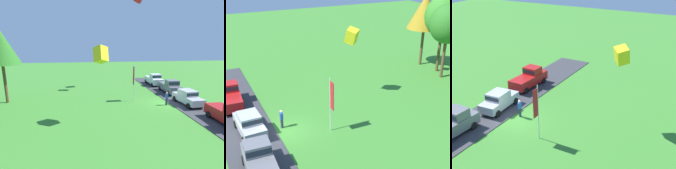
# 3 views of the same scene
# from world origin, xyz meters

# --- Properties ---
(ground_plane) EXTENTS (120.00, 120.00, 0.00)m
(ground_plane) POSITION_xyz_m (0.00, 0.00, 0.00)
(ground_plane) COLOR #3D842D
(pavement_strip) EXTENTS (36.00, 4.40, 0.06)m
(pavement_strip) POSITION_xyz_m (0.00, -2.89, 0.03)
(pavement_strip) COLOR #38383D
(pavement_strip) RESTS_ON ground
(car_sedan_far_end) EXTENTS (4.50, 2.17, 1.84)m
(car_sedan_far_end) POSITION_xyz_m (-0.95, -2.72, 1.04)
(car_sedan_far_end) COLOR #B7B7BC
(car_sedan_far_end) RESTS_ON ground
(car_pickup_by_flagpole) EXTENTS (5.07, 2.19, 2.14)m
(car_pickup_by_flagpole) POSITION_xyz_m (4.63, -3.15, 1.11)
(car_pickup_by_flagpole) COLOR slate
(car_pickup_by_flagpole) RESTS_ON ground
(car_pickup_mid_row) EXTENTS (5.01, 2.07, 2.14)m
(car_pickup_mid_row) POSITION_xyz_m (10.59, -2.88, 1.11)
(car_pickup_mid_row) COLOR white
(car_pickup_mid_row) RESTS_ON ground
(person_watching_sky) EXTENTS (0.36, 0.24, 1.71)m
(person_watching_sky) POSITION_xyz_m (-0.72, -0.03, 0.88)
(person_watching_sky) COLOR #2D334C
(person_watching_sky) RESTS_ON ground
(tree_center_back) EXTENTS (4.51, 4.51, 9.52)m
(tree_center_back) POSITION_xyz_m (3.35, 20.24, 7.23)
(tree_center_back) COLOR brown
(tree_center_back) RESTS_ON ground
(flag_banner) EXTENTS (0.71, 0.08, 4.86)m
(flag_banner) POSITION_xyz_m (1.77, 3.57, 3.08)
(flag_banner) COLOR silver
(flag_banner) RESTS_ON ground
(kite_box_topmost) EXTENTS (1.87, 1.46, 1.86)m
(kite_box_topmost) POSITION_xyz_m (-3.90, 8.47, 6.54)
(kite_box_topmost) COLOR yellow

